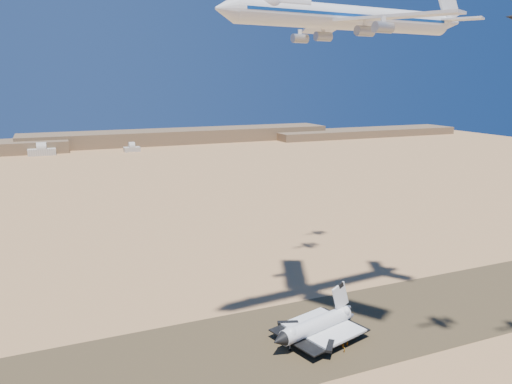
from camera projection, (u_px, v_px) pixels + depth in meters
name	position (u px, v px, depth m)	size (l,w,h in m)	color
ground	(253.00, 348.00, 159.44)	(1200.00, 1200.00, 0.00)	tan
runway	(253.00, 348.00, 159.43)	(600.00, 50.00, 0.06)	brown
ridgeline	(145.00, 140.00, 656.35)	(960.00, 90.00, 18.00)	brown
hangars	(38.00, 152.00, 563.75)	(200.50, 29.50, 30.00)	#BCB5A7
shuttle	(316.00, 327.00, 163.70)	(35.32, 27.55, 17.26)	white
carrier_747	(342.00, 17.00, 148.25)	(90.63, 69.96, 22.56)	silver
crew_a	(344.00, 350.00, 156.74)	(0.62, 0.41, 1.71)	orange
crew_b	(347.00, 344.00, 160.62)	(0.78, 0.45, 1.60)	orange
crew_c	(343.00, 346.00, 159.12)	(1.07, 0.55, 1.82)	orange
chase_jet_c	(332.00, 21.00, 199.71)	(16.12, 8.84, 4.02)	silver
chase_jet_d	(343.00, 24.00, 220.52)	(13.98, 7.53, 3.48)	silver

